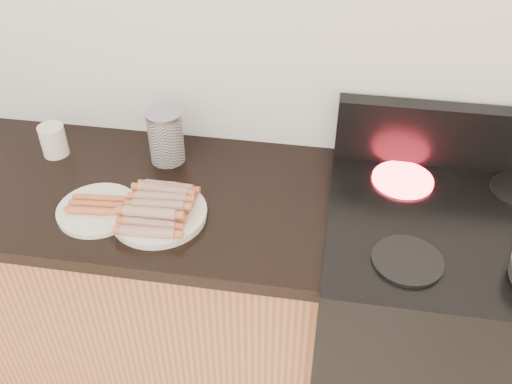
% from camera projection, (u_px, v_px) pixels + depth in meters
% --- Properties ---
extents(wall_back, '(4.00, 0.04, 2.60)m').
position_uv_depth(wall_back, '(208.00, 22.00, 1.65)').
color(wall_back, silver).
rests_on(wall_back, ground).
extents(cabinet_base, '(2.20, 0.59, 0.86)m').
position_uv_depth(cabinet_base, '(11.00, 277.00, 2.05)').
color(cabinet_base, '#B56236').
rests_on(cabinet_base, floor).
extents(stove, '(0.76, 0.65, 0.91)m').
position_uv_depth(stove, '(435.00, 330.00, 1.83)').
color(stove, black).
rests_on(stove, floor).
extents(stove_panel, '(0.76, 0.06, 0.20)m').
position_uv_depth(stove_panel, '(464.00, 137.00, 1.70)').
color(stove_panel, black).
rests_on(stove_panel, stove).
extents(burner_near_left, '(0.18, 0.18, 0.01)m').
position_uv_depth(burner_near_left, '(407.00, 261.00, 1.43)').
color(burner_near_left, black).
rests_on(burner_near_left, stove).
extents(burner_far_left, '(0.18, 0.18, 0.01)m').
position_uv_depth(burner_far_left, '(403.00, 180.00, 1.69)').
color(burner_far_left, '#FF1E2D').
rests_on(burner_far_left, stove).
extents(main_plate, '(0.28, 0.28, 0.02)m').
position_uv_depth(main_plate, '(159.00, 215.00, 1.58)').
color(main_plate, white).
rests_on(main_plate, counter_slab).
extents(side_plate, '(0.30, 0.30, 0.02)m').
position_uv_depth(side_plate, '(98.00, 210.00, 1.60)').
color(side_plate, white).
rests_on(side_plate, counter_slab).
extents(hotdog_pile, '(0.14, 0.23, 0.06)m').
position_uv_depth(hotdog_pile, '(158.00, 206.00, 1.56)').
color(hotdog_pile, maroon).
rests_on(hotdog_pile, main_plate).
extents(plain_sausages, '(0.14, 0.09, 0.02)m').
position_uv_depth(plain_sausages, '(97.00, 205.00, 1.59)').
color(plain_sausages, '#C96331').
rests_on(plain_sausages, side_plate).
extents(canister, '(0.11, 0.11, 0.17)m').
position_uv_depth(canister, '(166.00, 136.00, 1.75)').
color(canister, white).
rests_on(canister, counter_slab).
extents(mug, '(0.11, 0.11, 0.10)m').
position_uv_depth(mug, '(53.00, 140.00, 1.80)').
color(mug, white).
rests_on(mug, counter_slab).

